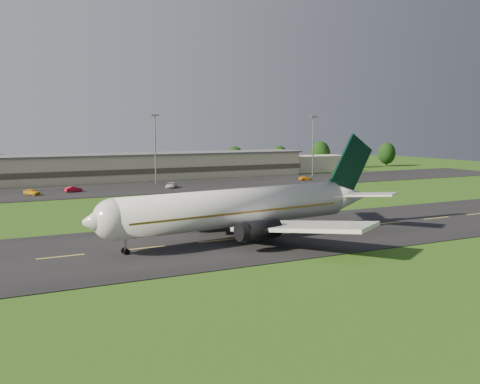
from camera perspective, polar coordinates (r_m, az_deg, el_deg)
name	(u,v)px	position (r m, az deg, el deg)	size (l,w,h in m)	color
ground	(282,235)	(83.75, 4.46, -4.55)	(360.00, 360.00, 0.00)	#1E4210
taxiway	(282,234)	(83.74, 4.46, -4.52)	(220.00, 30.00, 0.10)	black
apron	(147,188)	(149.43, -9.86, 0.45)	(260.00, 30.00, 0.10)	black
airliner	(242,208)	(79.74, 0.17, -1.71)	(51.19, 41.86, 15.57)	silver
terminal	(145,167)	(173.97, -10.15, 2.65)	(145.00, 16.00, 8.40)	#C0B192
light_mast_centre	(155,141)	(157.67, -9.04, 5.43)	(2.40, 1.20, 20.35)	gray
light_mast_east	(313,139)	(181.88, 7.80, 5.64)	(2.40, 1.20, 20.35)	gray
tree_line	(200,159)	(191.60, -4.28, 3.52)	(201.16, 9.17, 11.07)	black
service_vehicle_a	(32,192)	(140.59, -21.33, 0.01)	(1.79, 4.45, 1.52)	#E1A00D
service_vehicle_b	(73,189)	(143.55, -17.34, 0.28)	(1.51, 4.32, 1.42)	#A90B22
service_vehicle_c	(171,185)	(147.89, -7.35, 0.73)	(2.37, 5.15, 1.43)	silver
service_vehicle_d	(305,178)	(168.93, 6.98, 1.46)	(1.66, 4.09, 1.19)	orange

